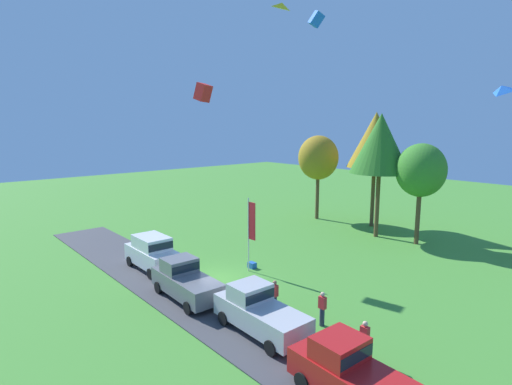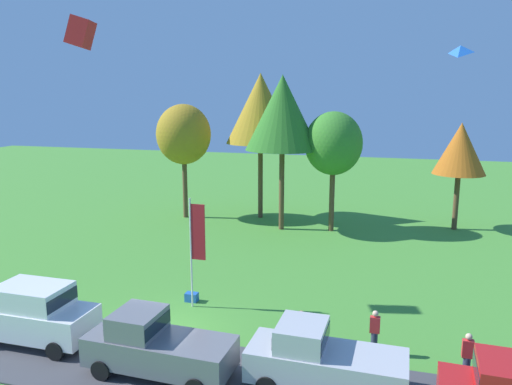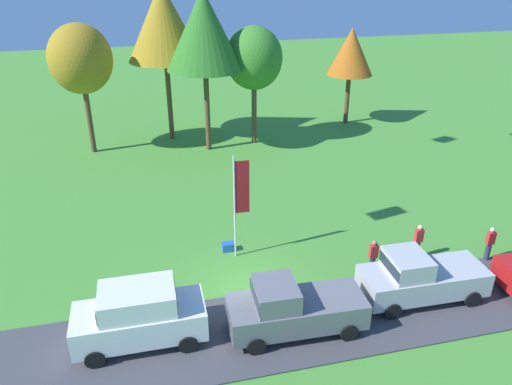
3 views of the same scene
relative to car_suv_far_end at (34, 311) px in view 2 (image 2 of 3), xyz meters
The scene contains 17 objects.
ground_plane 4.96m from the car_suv_far_end, 25.39° to the left, with size 120.00×120.00×0.00m, color #478E33.
pavement_strip 4.52m from the car_suv_far_end, ahead, with size 36.00×4.40×0.06m, color #424247.
car_suv_far_end is the anchor object (origin of this frame).
car_pickup_mid_row 5.42m from the car_suv_far_end, ahead, with size 5.06×2.18×2.14m.
car_pickup_by_flagpole 10.84m from the car_suv_far_end, ahead, with size 5.04×2.14×2.14m.
person_watching_sky 15.51m from the car_suv_far_end, ahead, with size 0.36×0.24×1.71m.
person_on_lawn 12.69m from the car_suv_far_end, 11.86° to the left, with size 0.36×0.24×1.71m.
person_beside_suv 10.04m from the car_suv_far_end, 10.86° to the left, with size 0.36×0.24×1.71m.
tree_left_of_center 20.77m from the car_suv_far_end, 97.35° to the left, with size 4.09×4.09×8.63m.
tree_lone_near 22.80m from the car_suv_far_end, 82.09° to the left, with size 5.15×5.15×10.88m.
tree_far_left 20.48m from the car_suv_far_end, 74.05° to the left, with size 5.04×5.04×10.64m.
tree_far_right 21.55m from the car_suv_far_end, 65.44° to the left, with size 3.90×3.90×8.22m.
tree_right_of_center 28.03m from the car_suv_far_end, 52.02° to the left, with size 3.53×3.53×7.46m.
flag_banner 6.87m from the car_suv_far_end, 45.55° to the left, with size 0.71×0.08×4.96m.
cooler_box 6.78m from the car_suv_far_end, 51.71° to the left, with size 0.56×0.40×0.40m, color blue.
kite_box_mid_center 11.55m from the car_suv_far_end, 94.16° to the left, with size 0.84×0.84×1.18m, color red.
kite_diamond_high_right 23.19m from the car_suv_far_end, 40.88° to the left, with size 0.96×0.82×0.40m, color blue.
Camera 2 is at (8.49, -16.68, 9.33)m, focal length 35.00 mm.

